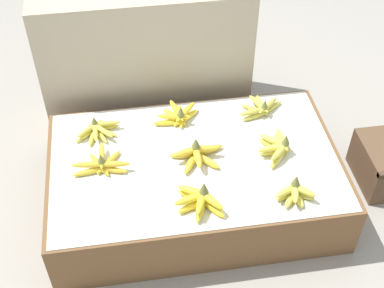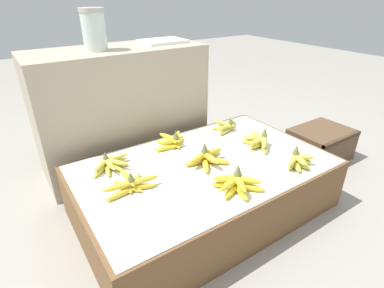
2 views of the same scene
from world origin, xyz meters
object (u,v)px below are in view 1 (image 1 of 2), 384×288
banana_bunch_front_midleft (200,200)px  banana_bunch_front_midright (294,193)px  banana_bunch_back_left (97,130)px  banana_bunch_middle_midright (278,147)px  banana_bunch_back_midleft (178,116)px  banana_bunch_middle_left (102,164)px  banana_bunch_middle_midleft (197,154)px  banana_bunch_back_midright (261,108)px

banana_bunch_front_midleft → banana_bunch_front_midright: 0.38m
banana_bunch_front_midleft → banana_bunch_back_left: size_ratio=0.95×
banana_bunch_middle_midright → banana_bunch_back_left: (-0.76, 0.23, -0.01)m
banana_bunch_front_midleft → banana_bunch_back_midleft: bearing=91.9°
banana_bunch_middle_left → banana_bunch_middle_midleft: (0.40, -0.01, 0.01)m
banana_bunch_middle_midleft → banana_bunch_back_midright: banana_bunch_middle_midleft is taller
banana_bunch_middle_midright → banana_bunch_front_midright: bearing=-90.5°
banana_bunch_front_midright → banana_bunch_back_left: size_ratio=0.82×
banana_bunch_front_midleft → banana_bunch_middle_midright: bearing=32.6°
banana_bunch_middle_left → banana_bunch_middle_midleft: 0.40m
banana_bunch_middle_midright → banana_bunch_front_midleft: bearing=-147.4°
banana_bunch_front_midleft → banana_bunch_front_midright: bearing=-2.8°
banana_bunch_front_midleft → banana_bunch_middle_midright: banana_bunch_front_midleft is taller
banana_bunch_back_midleft → banana_bunch_middle_left: bearing=-145.0°
banana_bunch_front_midright → banana_bunch_middle_midleft: bearing=142.4°
banana_bunch_middle_left → banana_bunch_middle_midleft: size_ratio=1.03×
banana_bunch_middle_left → banana_bunch_back_midright: size_ratio=1.05×
banana_bunch_front_midleft → banana_bunch_back_left: banana_bunch_front_midleft is taller
banana_bunch_front_midright → banana_bunch_front_midleft: bearing=177.2°
banana_bunch_front_midleft → banana_bunch_back_left: (-0.39, 0.47, -0.01)m
banana_bunch_middle_midleft → banana_bunch_back_midleft: (-0.04, 0.26, -0.00)m
banana_bunch_middle_left → banana_bunch_back_left: size_ratio=1.17×
banana_bunch_middle_left → banana_bunch_back_midleft: bearing=35.0°
banana_bunch_front_midleft → banana_bunch_middle_left: (-0.37, 0.26, -0.01)m
banana_bunch_back_midright → banana_bunch_front_midleft: bearing=-126.1°
banana_bunch_back_midleft → banana_bunch_back_midright: banana_bunch_back_midleft is taller
banana_bunch_front_midright → banana_bunch_middle_midleft: (-0.35, 0.27, 0.00)m
banana_bunch_middle_midleft → banana_bunch_middle_left: bearing=178.8°
banana_bunch_front_midright → banana_bunch_back_midright: 0.52m
banana_bunch_middle_left → banana_bunch_back_midright: banana_bunch_middle_left is taller
banana_bunch_back_left → banana_bunch_back_midright: 0.75m
banana_bunch_back_left → banana_bunch_middle_left: bearing=-86.6°
banana_bunch_back_left → banana_bunch_back_midright: size_ratio=0.90×
banana_bunch_back_left → banana_bunch_back_midleft: 0.37m
banana_bunch_middle_midright → banana_bunch_middle_left: bearing=178.8°
banana_bunch_middle_left → banana_bunch_middle_midright: bearing=-1.2°
banana_bunch_back_midright → banana_bunch_middle_midleft: bearing=-143.0°
banana_bunch_back_left → banana_bunch_front_midright: bearing=-32.9°
banana_bunch_back_left → banana_bunch_back_midleft: size_ratio=0.93×
banana_bunch_middle_midleft → banana_bunch_middle_midright: (0.35, -0.01, -0.00)m
banana_bunch_back_left → banana_bunch_back_midleft: (0.37, 0.03, 0.00)m
banana_bunch_middle_left → banana_bunch_back_midright: bearing=18.5°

